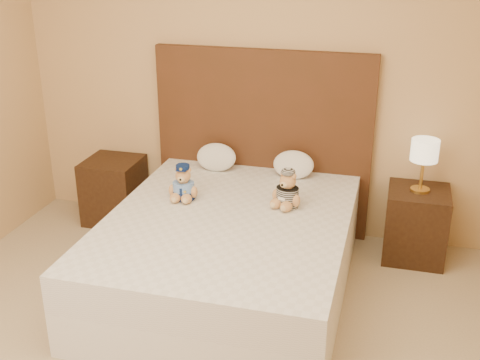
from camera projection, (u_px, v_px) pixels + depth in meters
The scene contains 10 objects.
room_walls at pixel (183, 47), 2.90m from camera, with size 4.04×4.52×2.72m.
bed at pixel (228, 253), 4.14m from camera, with size 1.60×2.00×0.55m.
headboard at pixel (262, 142), 4.86m from camera, with size 1.75×0.08×1.50m, color #4B2716.
nightstand_left at pixel (114, 190), 5.16m from camera, with size 0.45×0.45×0.55m, color #331F10.
nightstand_right at pixel (416, 224), 4.55m from camera, with size 0.45×0.45×0.55m, color #331F10.
lamp at pixel (425, 153), 4.34m from camera, with size 0.20×0.20×0.40m.
teddy_police at pixel (183, 182), 4.27m from camera, with size 0.22×0.21×0.26m, color #C7854D, non-canonical shape.
teddy_prisoner at pixel (288, 189), 4.15m from camera, with size 0.23×0.22×0.26m, color #C7854D, non-canonical shape.
pillow_left at pixel (216, 156), 4.81m from camera, with size 0.33×0.21×0.23m, color white.
pillow_right at pixel (294, 163), 4.66m from camera, with size 0.32×0.21×0.22m, color white.
Camera 1 is at (1.03, -2.29, 2.31)m, focal length 45.00 mm.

